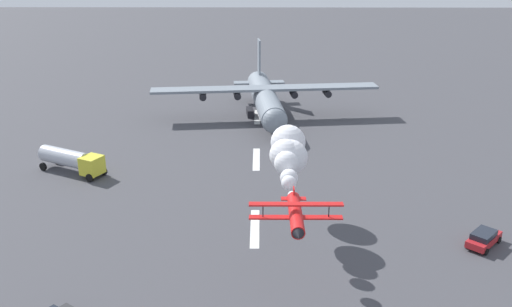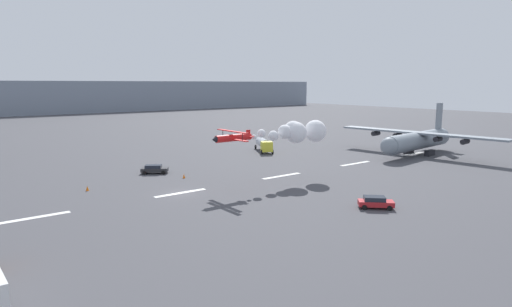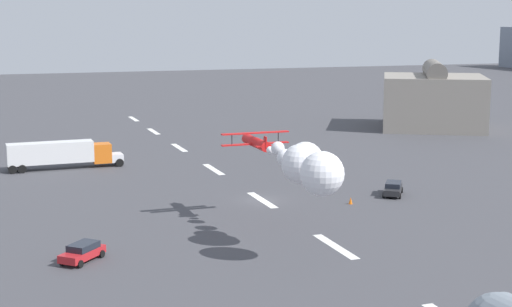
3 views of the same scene
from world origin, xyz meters
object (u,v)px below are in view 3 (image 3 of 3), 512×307
followme_car_yellow (83,252)px  stunt_biplane_red (304,164)px  semi_truck_orange (61,153)px  airport_staff_sedan (393,188)px  traffic_cone_near (304,174)px  traffic_cone_far (351,201)px

followme_car_yellow → stunt_biplane_red: bearing=79.0°
semi_truck_orange → airport_staff_sedan: 44.84m
traffic_cone_near → traffic_cone_far: bearing=-3.5°
followme_car_yellow → traffic_cone_far: (-10.72, 30.12, -0.44)m
traffic_cone_near → traffic_cone_far: 15.24m
stunt_biplane_red → traffic_cone_near: bearing=156.9°
airport_staff_sedan → traffic_cone_far: (2.27, -6.53, -0.44)m
airport_staff_sedan → semi_truck_orange: bearing=-130.4°
traffic_cone_near → traffic_cone_far: same height
semi_truck_orange → traffic_cone_near: size_ratio=20.36×
stunt_biplane_red → followme_car_yellow: (-3.58, -18.44, -6.94)m
airport_staff_sedan → traffic_cone_far: bearing=-70.9°
traffic_cone_far → followme_car_yellow: bearing=-70.4°
stunt_biplane_red → traffic_cone_far: 19.88m
stunt_biplane_red → semi_truck_orange: stunt_biplane_red is taller
airport_staff_sedan → traffic_cone_near: 14.11m
followme_car_yellow → traffic_cone_far: bearing=109.6°
traffic_cone_near → semi_truck_orange: bearing=-119.4°
traffic_cone_near → traffic_cone_far: (15.22, -0.93, 0.00)m
stunt_biplane_red → airport_staff_sedan: size_ratio=4.58×
stunt_biplane_red → semi_truck_orange: (-45.62, -15.92, -5.62)m
stunt_biplane_red → semi_truck_orange: 48.64m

